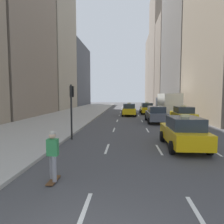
% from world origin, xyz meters
% --- Properties ---
extents(sidewalk_left, '(8.00, 66.00, 0.15)m').
position_xyz_m(sidewalk_left, '(-7.00, 27.00, 0.07)').
color(sidewalk_left, '#ADAAA3').
rests_on(sidewalk_left, ground).
extents(lane_markings, '(5.72, 56.00, 0.01)m').
position_xyz_m(lane_markings, '(2.60, 23.00, 0.01)').
color(lane_markings, white).
rests_on(lane_markings, ground).
extents(building_row_left, '(6.00, 60.86, 36.69)m').
position_xyz_m(building_row_left, '(-14.00, 28.47, 15.70)').
color(building_row_left, gray).
rests_on(building_row_left, ground).
extents(building_row_right, '(6.00, 86.95, 36.23)m').
position_xyz_m(building_row_right, '(12.00, 48.23, 13.68)').
color(building_row_right, slate).
rests_on(building_row_right, ground).
extents(taxi_lead, '(2.02, 4.40, 1.87)m').
position_xyz_m(taxi_lead, '(4.00, 28.85, 0.88)').
color(taxi_lead, yellow).
rests_on(taxi_lead, ground).
extents(taxi_second, '(2.02, 4.40, 1.87)m').
position_xyz_m(taxi_second, '(4.00, 8.53, 0.88)').
color(taxi_second, yellow).
rests_on(taxi_second, ground).
extents(taxi_third, '(2.02, 4.40, 1.87)m').
position_xyz_m(taxi_third, '(6.80, 18.82, 0.88)').
color(taxi_third, yellow).
rests_on(taxi_third, ground).
extents(taxi_fourth, '(2.02, 4.40, 1.87)m').
position_xyz_m(taxi_fourth, '(1.20, 25.86, 0.88)').
color(taxi_fourth, yellow).
rests_on(taxi_fourth, ground).
extents(sedan_black_near, '(2.02, 4.86, 1.75)m').
position_xyz_m(sedan_black_near, '(4.00, 18.93, 0.89)').
color(sedan_black_near, '#565B66').
rests_on(sedan_black_near, ground).
extents(box_truck, '(2.58, 8.40, 3.15)m').
position_xyz_m(box_truck, '(6.80, 26.92, 1.71)').
color(box_truck, '#262628').
rests_on(box_truck, ground).
extents(skateboarder, '(0.36, 0.80, 1.75)m').
position_xyz_m(skateboarder, '(-1.60, 3.72, 0.96)').
color(skateboarder, brown).
rests_on(skateboarder, ground).
extents(traffic_light_pole, '(0.24, 0.42, 3.60)m').
position_xyz_m(traffic_light_pole, '(-2.75, 10.22, 2.41)').
color(traffic_light_pole, black).
rests_on(traffic_light_pole, ground).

